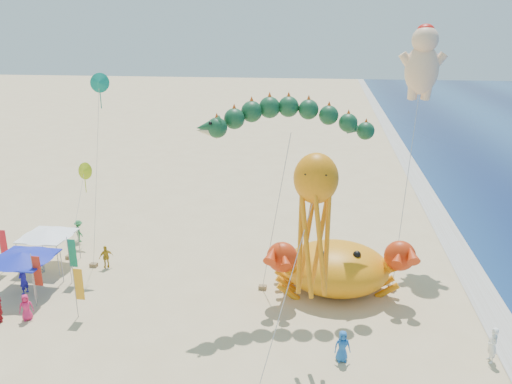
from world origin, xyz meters
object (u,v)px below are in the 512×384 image
cherub_kite (423,61)px  canopy_white (47,233)px  dragon_kite (288,124)px  crab_inflatable (336,267)px  octopus_kite (314,214)px  canopy_blue (22,256)px

cherub_kite → canopy_white: size_ratio=4.70×
dragon_kite → canopy_white: size_ratio=3.43×
crab_inflatable → dragon_kite: size_ratio=0.75×
cherub_kite → octopus_kite: cherub_kite is taller
cherub_kite → canopy_blue: 28.77m
octopus_kite → canopy_blue: (-17.82, 4.43, -5.30)m
dragon_kite → crab_inflatable: bearing=12.0°
crab_inflatable → octopus_kite: 9.57m
octopus_kite → canopy_white: bearing=156.2°
dragon_kite → canopy_white: (-16.51, 1.42, -8.15)m
crab_inflatable → canopy_white: bearing=177.8°
crab_inflatable → cherub_kite: size_ratio=0.55×
crab_inflatable → canopy_blue: bearing=-171.4°
dragon_kite → octopus_kite: (1.80, -6.66, -2.85)m
canopy_blue → cherub_kite: bearing=23.4°
cherub_kite → octopus_kite: size_ratio=1.53×
octopus_kite → crab_inflatable: bearing=80.1°
octopus_kite → canopy_white: 20.71m
canopy_white → dragon_kite: bearing=-4.9°
dragon_kite → cherub_kite: bearing=45.0°
crab_inflatable → cherub_kite: cherub_kite is taller
canopy_white → canopy_blue: bearing=-82.2°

